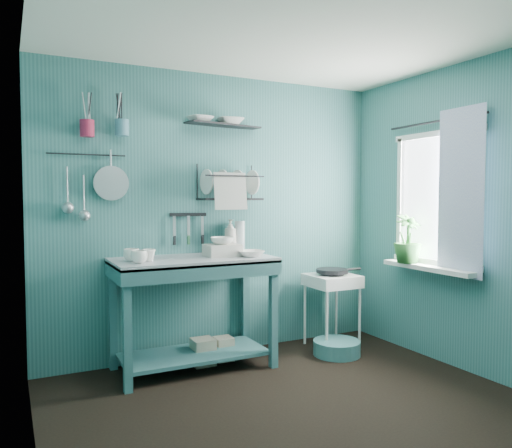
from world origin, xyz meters
name	(u,v)px	position (x,y,z in m)	size (l,w,h in m)	color
floor	(308,415)	(0.00, 0.00, 0.00)	(3.20, 3.20, 0.00)	black
ceiling	(310,22)	(0.00, 0.00, 2.50)	(3.20, 3.20, 0.00)	silver
wall_back	(219,215)	(0.00, 1.50, 1.25)	(3.20, 3.20, 0.00)	#346B6A
wall_left	(33,230)	(-1.60, 0.00, 1.25)	(3.00, 3.00, 0.00)	#346B6A
wall_right	(483,218)	(1.60, 0.00, 1.25)	(3.00, 3.00, 0.00)	#346B6A
work_counter	(193,313)	(-0.36, 1.18, 0.46)	(1.30, 0.65, 0.92)	#2F6164
mug_left	(139,257)	(-0.84, 1.02, 0.97)	(0.12, 0.12, 0.10)	white
mug_mid	(149,255)	(-0.74, 1.12, 0.96)	(0.10, 0.10, 0.09)	white
mug_right	(132,255)	(-0.86, 1.18, 0.97)	(0.12, 0.12, 0.10)	white
wash_tub	(222,250)	(-0.11, 1.16, 0.97)	(0.28, 0.22, 0.10)	beige
tub_bowl	(222,241)	(-0.11, 1.16, 1.05)	(0.20, 0.20, 0.06)	white
soap_bottle	(230,236)	(0.06, 1.38, 1.07)	(0.12, 0.12, 0.30)	beige
water_bottle	(240,236)	(0.16, 1.40, 1.06)	(0.09, 0.09, 0.28)	silver
counter_bowl	(251,254)	(0.09, 1.03, 0.94)	(0.22, 0.22, 0.05)	white
hotplate_stand	(332,311)	(1.01, 1.17, 0.34)	(0.43, 0.43, 0.68)	white
frying_pan	(332,271)	(1.01, 1.17, 0.72)	(0.30, 0.30, 0.04)	black
knife_strip	(188,215)	(-0.30, 1.47, 1.26)	(0.32, 0.02, 0.03)	black
dish_rack	(230,182)	(0.05, 1.37, 1.54)	(0.55, 0.24, 0.32)	black
upper_shelf	(224,125)	(0.01, 1.40, 2.04)	(0.70, 0.18, 0.01)	black
shelf_bowl_left	(200,123)	(-0.21, 1.40, 2.05)	(0.22, 0.22, 0.05)	white
shelf_bowl_right	(230,122)	(0.07, 1.40, 2.07)	(0.23, 0.23, 0.06)	white
utensil_cup_magenta	(87,128)	(-1.14, 1.42, 1.95)	(0.11, 0.11, 0.13)	#A51E3E
utensil_cup_teal	(122,128)	(-0.87, 1.42, 1.97)	(0.11, 0.11, 0.13)	teal
colander	(111,183)	(-0.96, 1.45, 1.52)	(0.28, 0.28, 0.03)	#ADB0B5
ladle_outer	(67,186)	(-1.29, 1.46, 1.50)	(0.01, 0.01, 0.30)	#ADB0B5
ladle_inner	(84,194)	(-1.17, 1.46, 1.44)	(0.01, 0.01, 0.30)	#ADB0B5
hook_rail	(87,155)	(-1.14, 1.47, 1.75)	(0.01, 0.01, 0.60)	black
window_glass	(437,199)	(1.59, 0.45, 1.40)	(1.10, 1.10, 0.00)	white
windowsill	(429,268)	(1.50, 0.45, 0.81)	(0.16, 0.95, 0.04)	white
curtain	(460,192)	(1.52, 0.15, 1.45)	(1.35, 1.35, 0.00)	white
curtain_rod	(435,122)	(1.54, 0.45, 2.05)	(0.02, 0.02, 1.05)	black
potted_plant	(408,239)	(1.45, 0.66, 1.05)	(0.24, 0.24, 0.43)	#266027
storage_tin_large	(203,352)	(-0.26, 1.23, 0.11)	(0.18, 0.18, 0.22)	gray
storage_tin_small	(224,349)	(-0.06, 1.26, 0.10)	(0.15, 0.15, 0.20)	gray
floor_basin	(337,348)	(0.90, 0.93, 0.07)	(0.42, 0.42, 0.13)	teal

